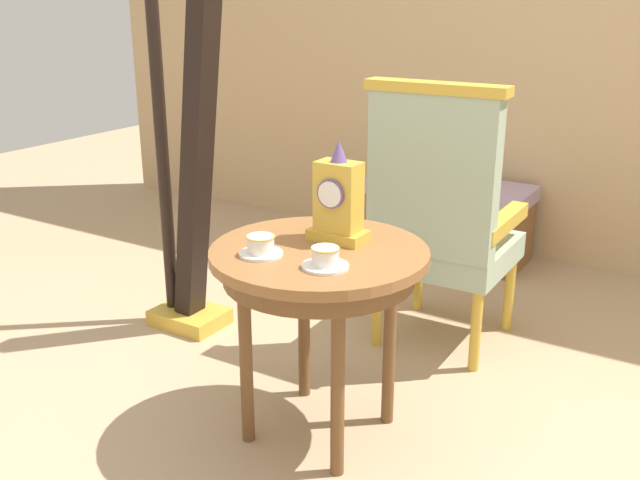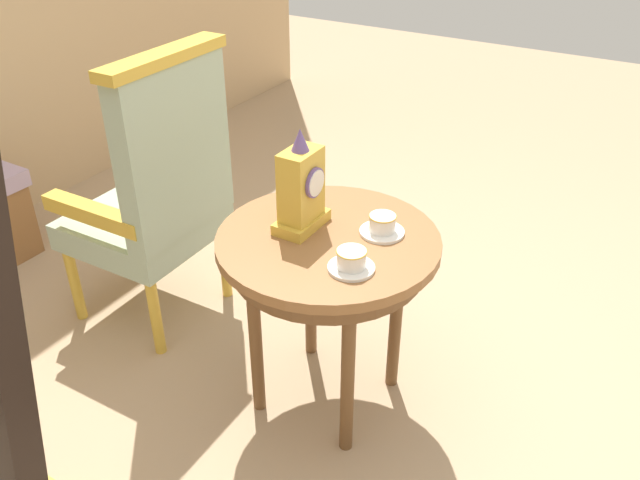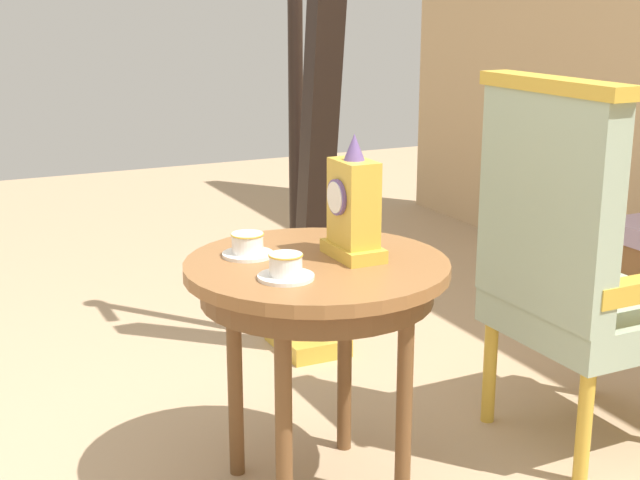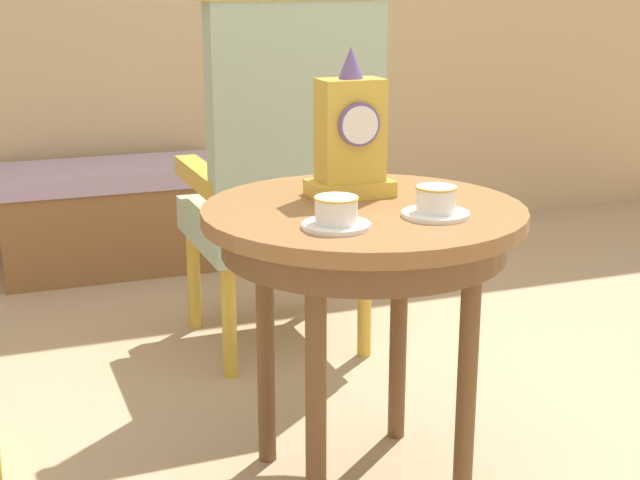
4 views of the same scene
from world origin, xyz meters
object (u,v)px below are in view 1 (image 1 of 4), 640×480
at_px(side_table, 319,272).
at_px(teacup_right, 325,259).
at_px(armchair, 441,215).
at_px(mantel_clock, 338,201).
at_px(teacup_left, 261,246).
at_px(harp, 187,174).
at_px(window_bench, 448,219).

relative_size(side_table, teacup_right, 4.98).
bearing_deg(armchair, mantel_clock, -95.95).
distance_m(teacup_left, harp, 0.98).
height_order(teacup_right, harp, harp).
relative_size(armchair, window_bench, 1.25).
height_order(side_table, window_bench, side_table).
xyz_separation_m(mantel_clock, armchair, (0.07, 0.71, -0.22)).
xyz_separation_m(side_table, teacup_right, (0.11, -0.14, 0.11)).
relative_size(teacup_right, window_bench, 0.16).
bearing_deg(mantel_clock, teacup_right, -68.06).
distance_m(harp, window_bench, 1.67).
bearing_deg(mantel_clock, harp, 161.59).
bearing_deg(armchair, teacup_left, -102.14).
bearing_deg(mantel_clock, window_bench, 100.11).
relative_size(armchair, harp, 0.64).
distance_m(teacup_left, armchair, 0.99).
xyz_separation_m(armchair, window_bench, (-0.39, 1.08, -0.37)).
distance_m(side_table, armchair, 0.81).
xyz_separation_m(armchair, harp, (-1.01, -0.39, 0.13)).
relative_size(side_table, armchair, 0.62).
bearing_deg(armchair, teacup_right, -88.63).
distance_m(mantel_clock, armchair, 0.74).
xyz_separation_m(teacup_right, window_bench, (-0.41, 2.03, -0.48)).
xyz_separation_m(teacup_left, window_bench, (-0.19, 2.04, -0.48)).
bearing_deg(harp, teacup_left, -35.02).
xyz_separation_m(teacup_right, mantel_clock, (-0.10, 0.24, 0.11)).
xyz_separation_m(teacup_left, harp, (-0.81, 0.56, 0.01)).
bearing_deg(armchair, harp, -158.76).
relative_size(mantel_clock, window_bench, 0.37).
bearing_deg(teacup_right, side_table, 127.89).
bearing_deg(side_table, teacup_left, -129.49).
bearing_deg(window_bench, teacup_left, -84.78).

